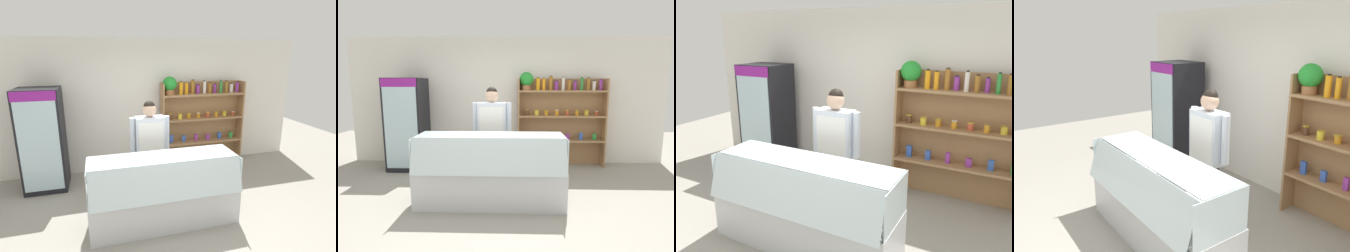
% 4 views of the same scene
% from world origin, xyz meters
% --- Properties ---
extents(ground_plane, '(12.00, 12.00, 0.00)m').
position_xyz_m(ground_plane, '(0.00, 0.00, 0.00)').
color(ground_plane, gray).
extents(back_wall, '(6.80, 0.10, 2.70)m').
position_xyz_m(back_wall, '(0.00, 2.21, 1.35)').
color(back_wall, white).
rests_on(back_wall, ground).
extents(drinks_fridge, '(0.72, 0.65, 1.83)m').
position_xyz_m(drinks_fridge, '(-1.98, 1.67, 0.92)').
color(drinks_fridge, black).
rests_on(drinks_fridge, ground).
extents(shelving_unit, '(1.80, 0.29, 1.96)m').
position_xyz_m(shelving_unit, '(1.05, 1.96, 1.12)').
color(shelving_unit, '#9E754C').
rests_on(shelving_unit, ground).
extents(deli_display_case, '(2.10, 0.73, 1.01)m').
position_xyz_m(deli_display_case, '(-0.17, 0.12, 0.31)').
color(deli_display_case, silver).
rests_on(deli_display_case, ground).
extents(shop_clerk, '(0.66, 0.25, 1.67)m').
position_xyz_m(shop_clerk, '(-0.20, 0.89, 1.00)').
color(shop_clerk, '#4C4233').
rests_on(shop_clerk, ground).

